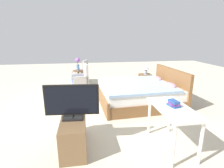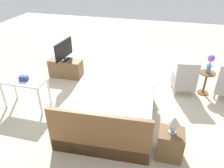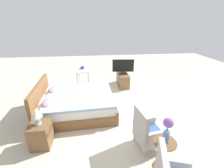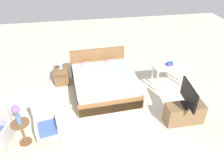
# 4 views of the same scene
# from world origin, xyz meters

# --- Properties ---
(ground_plane) EXTENTS (16.00, 16.00, 0.00)m
(ground_plane) POSITION_xyz_m (0.00, 0.00, 0.00)
(ground_plane) COLOR beige
(bed) EXTENTS (1.90, 2.18, 0.96)m
(bed) POSITION_xyz_m (0.16, 0.97, 0.30)
(bed) COLOR brown
(bed) RESTS_ON ground_plane
(armchair_by_window_right) EXTENTS (0.63, 0.63, 0.92)m
(armchair_by_window_right) POSITION_xyz_m (-1.39, -0.65, 0.37)
(armchair_by_window_right) COLOR #ADA8A3
(armchair_by_window_right) RESTS_ON ground_plane
(side_table) EXTENTS (0.40, 0.40, 0.61)m
(side_table) POSITION_xyz_m (-1.91, -0.77, 0.38)
(side_table) COLOR brown
(side_table) RESTS_ON ground_plane
(flower_vase) EXTENTS (0.17, 0.17, 0.48)m
(flower_vase) POSITION_xyz_m (-1.91, -0.77, 0.90)
(flower_vase) COLOR #4C709E
(flower_vase) RESTS_ON side_table
(nightstand) EXTENTS (0.44, 0.41, 0.55)m
(nightstand) POSITION_xyz_m (-1.10, 1.59, 0.28)
(nightstand) COLOR brown
(nightstand) RESTS_ON ground_plane
(table_lamp) EXTENTS (0.22, 0.22, 0.33)m
(table_lamp) POSITION_xyz_m (-1.10, 1.59, 0.76)
(table_lamp) COLOR #9EADC6
(table_lamp) RESTS_ON nightstand
(tv_stand) EXTENTS (0.96, 0.40, 0.53)m
(tv_stand) POSITION_xyz_m (1.96, -0.75, 0.26)
(tv_stand) COLOR brown
(tv_stand) RESTS_ON ground_plane
(tv_flatscreen) EXTENTS (0.23, 0.86, 0.58)m
(tv_flatscreen) POSITION_xyz_m (1.96, -0.75, 0.83)
(tv_flatscreen) COLOR black
(tv_flatscreen) RESTS_ON tv_stand
(vanity_desk) EXTENTS (1.04, 0.52, 0.73)m
(vanity_desk) POSITION_xyz_m (2.21, 0.87, 0.62)
(vanity_desk) COLOR silver
(vanity_desk) RESTS_ON ground_plane
(book_stack) EXTENTS (0.22, 0.18, 0.10)m
(book_stack) POSITION_xyz_m (2.17, 0.89, 0.77)
(book_stack) COLOR #284C8E
(book_stack) RESTS_ON vanity_desk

